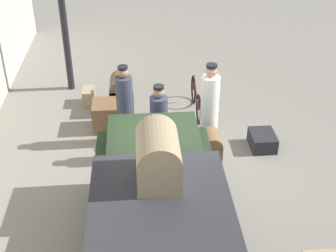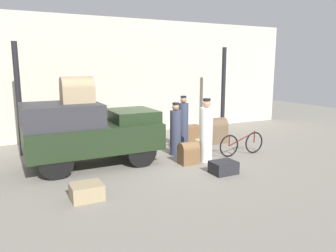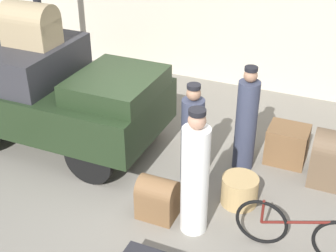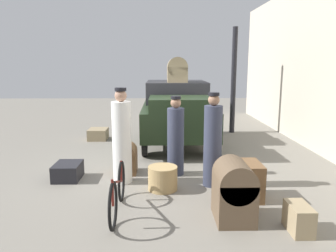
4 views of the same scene
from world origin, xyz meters
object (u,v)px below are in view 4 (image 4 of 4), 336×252
(porter_with_bicycle, at_px, (213,143))
(conductor_in_dark_uniform, at_px, (176,139))
(trunk_wicker_pale, at_px, (234,190))
(trunk_on_truck_roof, at_px, (177,70))
(trunk_umber_medium, at_px, (68,171))
(porter_carrying_trunk, at_px, (122,140))
(wicker_basket, at_px, (163,178))
(suitcase_tan_flat, at_px, (299,218))
(trunk_large_brown, at_px, (244,180))
(bicycle, at_px, (118,192))
(trunk_barrel_dark, at_px, (127,158))
(suitcase_black_upright, at_px, (98,134))
(truck, at_px, (177,110))

(porter_with_bicycle, relative_size, conductor_in_dark_uniform, 1.08)
(trunk_wicker_pale, bearing_deg, trunk_on_truck_roof, -173.07)
(trunk_umber_medium, height_order, trunk_on_truck_roof, trunk_on_truck_roof)
(porter_carrying_trunk, xyz_separation_m, porter_with_bicycle, (0.21, 1.69, -0.03))
(wicker_basket, bearing_deg, porter_carrying_trunk, -118.28)
(conductor_in_dark_uniform, relative_size, suitcase_tan_flat, 3.29)
(trunk_large_brown, xyz_separation_m, trunk_on_truck_roof, (-4.10, -0.94, 1.76))
(bicycle, height_order, trunk_wicker_pale, trunk_wicker_pale)
(suitcase_tan_flat, relative_size, trunk_barrel_dark, 0.79)
(porter_with_bicycle, xyz_separation_m, trunk_on_truck_roof, (-3.50, -0.49, 1.26))
(trunk_barrel_dark, bearing_deg, porter_with_bicycle, 65.53)
(bicycle, xyz_separation_m, suitcase_black_upright, (-5.04, -1.25, -0.19))
(truck, height_order, porter_carrying_trunk, porter_carrying_trunk)
(trunk_on_truck_roof, bearing_deg, truck, 0.00)
(truck, xyz_separation_m, porter_with_bicycle, (3.26, 0.49, -0.18))
(conductor_in_dark_uniform, distance_m, trunk_barrel_dark, 1.10)
(porter_carrying_trunk, bearing_deg, trunk_on_truck_roof, 160.01)
(truck, distance_m, porter_with_bicycle, 3.30)
(bicycle, bearing_deg, suitcase_black_upright, -166.10)
(porter_carrying_trunk, xyz_separation_m, trunk_umber_medium, (-0.18, -1.10, -0.68))
(conductor_in_dark_uniform, xyz_separation_m, trunk_large_brown, (1.25, 1.10, -0.43))
(conductor_in_dark_uniform, bearing_deg, porter_carrying_trunk, -67.37)
(porter_carrying_trunk, height_order, trunk_umber_medium, porter_carrying_trunk)
(bicycle, distance_m, wicker_basket, 1.18)
(bicycle, distance_m, suitcase_black_upright, 5.19)
(porter_carrying_trunk, relative_size, suitcase_black_upright, 2.83)
(suitcase_black_upright, bearing_deg, trunk_large_brown, 36.33)
(suitcase_tan_flat, bearing_deg, trunk_umber_medium, -120.19)
(porter_carrying_trunk, height_order, trunk_wicker_pale, porter_carrying_trunk)
(trunk_wicker_pale, distance_m, trunk_on_truck_roof, 5.17)
(conductor_in_dark_uniform, height_order, suitcase_black_upright, conductor_in_dark_uniform)
(truck, height_order, trunk_large_brown, truck)
(suitcase_black_upright, bearing_deg, suitcase_tan_flat, 33.66)
(suitcase_tan_flat, bearing_deg, trunk_on_truck_roof, -165.12)
(wicker_basket, height_order, porter_with_bicycle, porter_with_bicycle)
(truck, height_order, suitcase_black_upright, truck)
(trunk_large_brown, distance_m, trunk_barrel_dark, 2.51)
(truck, distance_m, bicycle, 4.61)
(porter_with_bicycle, distance_m, conductor_in_dark_uniform, 0.92)
(wicker_basket, relative_size, trunk_wicker_pale, 0.59)
(truck, xyz_separation_m, trunk_wicker_pale, (4.65, 0.59, -0.52))
(wicker_basket, height_order, trunk_wicker_pale, trunk_wicker_pale)
(conductor_in_dark_uniform, relative_size, trunk_large_brown, 2.53)
(porter_with_bicycle, xyz_separation_m, suitcase_black_upright, (-3.88, -2.85, -0.64))
(wicker_basket, xyz_separation_m, suitcase_tan_flat, (1.56, 1.83, -0.03))
(truck, xyz_separation_m, trunk_umber_medium, (2.88, -2.30, -0.82))
(bicycle, xyz_separation_m, porter_carrying_trunk, (-1.37, -0.08, 0.49))
(bicycle, relative_size, trunk_wicker_pale, 1.84)
(truck, xyz_separation_m, suitcase_black_upright, (-0.61, -2.36, -0.82))
(porter_carrying_trunk, relative_size, porter_with_bicycle, 1.04)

